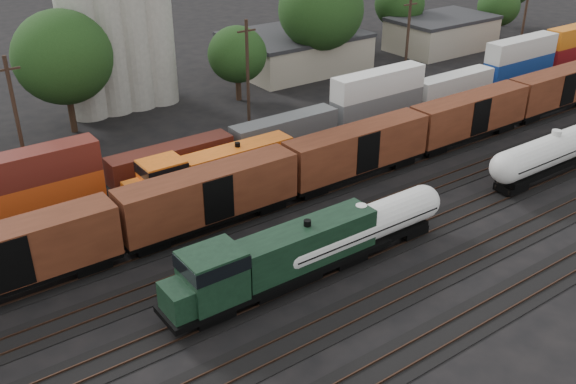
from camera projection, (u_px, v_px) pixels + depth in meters
ground at (272, 246)px, 49.46m from camera, size 600.00×600.00×0.00m
tracks at (272, 246)px, 49.44m from camera, size 180.00×33.20×0.20m
green_locomotive at (270, 261)px, 42.76m from camera, size 17.74×3.13×4.69m
tank_car_a at (360, 228)px, 47.01m from camera, size 15.74×2.82×4.12m
tank_car_b at (553, 151)px, 59.28m from camera, size 16.66×2.98×4.37m
orange_locomotive at (209, 171)px, 55.66m from camera, size 17.48×2.91×4.37m
boxcar_string at (210, 195)px, 50.34m from camera, size 138.20×2.90×4.20m
container_wall at (256, 131)px, 63.43m from camera, size 161.89×2.60×5.80m
grain_silo at (114, 14)px, 72.00m from camera, size 13.40×5.00×29.00m
industrial_sheds at (152, 85)px, 77.18m from camera, size 119.38×17.26×5.10m
tree_band at (98, 44)px, 73.59m from camera, size 161.69×22.04×14.54m
utility_poles at (144, 95)px, 62.50m from camera, size 122.20×0.36×12.00m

